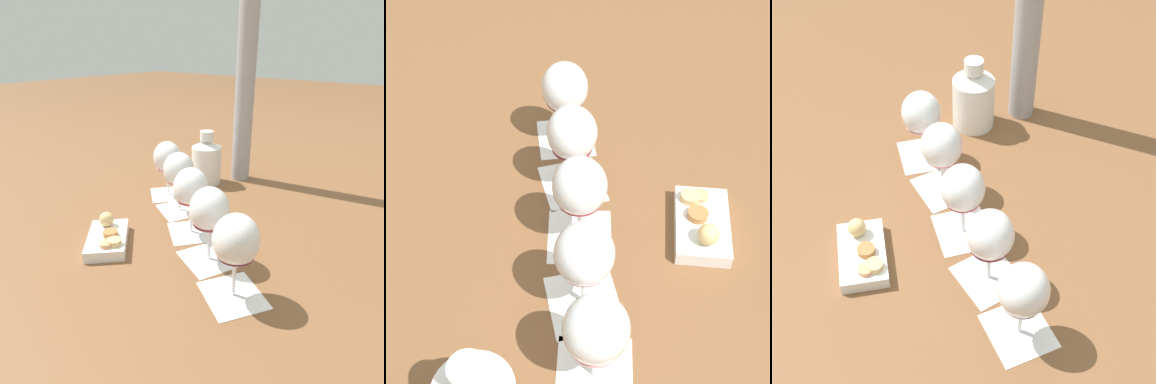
% 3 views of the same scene
% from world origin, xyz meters
% --- Properties ---
extents(ground_plane, '(8.00, 8.00, 0.00)m').
position_xyz_m(ground_plane, '(0.00, 0.00, 0.00)').
color(ground_plane, brown).
extents(tasting_card_0, '(0.16, 0.16, 0.00)m').
position_xyz_m(tasting_card_0, '(-0.21, 0.14, 0.00)').
color(tasting_card_0, white).
rests_on(tasting_card_0, ground_plane).
extents(tasting_card_1, '(0.15, 0.15, 0.00)m').
position_xyz_m(tasting_card_1, '(-0.11, 0.08, 0.00)').
color(tasting_card_1, white).
rests_on(tasting_card_1, ground_plane).
extents(tasting_card_2, '(0.16, 0.16, 0.00)m').
position_xyz_m(tasting_card_2, '(-0.00, 0.00, 0.00)').
color(tasting_card_2, white).
rests_on(tasting_card_2, ground_plane).
extents(tasting_card_3, '(0.15, 0.14, 0.00)m').
position_xyz_m(tasting_card_3, '(0.11, -0.07, 0.00)').
color(tasting_card_3, white).
rests_on(tasting_card_3, ground_plane).
extents(tasting_card_4, '(0.15, 0.15, 0.00)m').
position_xyz_m(tasting_card_4, '(0.21, -0.14, 0.00)').
color(tasting_card_4, white).
rests_on(tasting_card_4, ground_plane).
extents(wine_glass_0, '(0.09, 0.09, 0.17)m').
position_xyz_m(wine_glass_0, '(-0.21, 0.14, 0.12)').
color(wine_glass_0, white).
rests_on(wine_glass_0, tasting_card_0).
extents(wine_glass_1, '(0.09, 0.09, 0.17)m').
position_xyz_m(wine_glass_1, '(-0.11, 0.08, 0.12)').
color(wine_glass_1, white).
rests_on(wine_glass_1, tasting_card_1).
extents(wine_glass_2, '(0.09, 0.09, 0.17)m').
position_xyz_m(wine_glass_2, '(-0.00, 0.00, 0.12)').
color(wine_glass_2, white).
rests_on(wine_glass_2, tasting_card_2).
extents(wine_glass_3, '(0.09, 0.09, 0.17)m').
position_xyz_m(wine_glass_3, '(0.11, -0.07, 0.12)').
color(wine_glass_3, white).
rests_on(wine_glass_3, tasting_card_3).
extents(wine_glass_4, '(0.09, 0.09, 0.17)m').
position_xyz_m(wine_glass_4, '(0.21, -0.14, 0.12)').
color(wine_glass_4, white).
rests_on(wine_glass_4, tasting_card_4).
extents(ceramic_vase, '(0.10, 0.10, 0.18)m').
position_xyz_m(ceramic_vase, '(-0.18, 0.30, 0.08)').
color(ceramic_vase, white).
rests_on(ceramic_vase, ground_plane).
extents(snack_dish, '(0.17, 0.17, 0.06)m').
position_xyz_m(snack_dish, '(-0.12, -0.17, 0.02)').
color(snack_dish, white).
rests_on(snack_dish, ground_plane).
extents(umbrella_pole, '(0.06, 0.06, 0.99)m').
position_xyz_m(umbrella_pole, '(-0.11, 0.41, 0.50)').
color(umbrella_pole, '#99999E').
rests_on(umbrella_pole, ground_plane).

